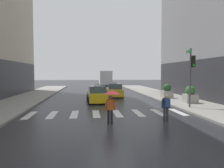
{
  "coord_description": "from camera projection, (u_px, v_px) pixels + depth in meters",
  "views": [
    {
      "loc": [
        -1.33,
        -11.83,
        2.91
      ],
      "look_at": [
        0.96,
        8.0,
        1.89
      ],
      "focal_mm": 33.25,
      "sensor_mm": 36.0,
      "label": 1
    }
  ],
  "objects": [
    {
      "name": "traffic_light_pole",
      "position": [
        192.0,
        69.0,
        16.81
      ],
      "size": [
        0.44,
        0.84,
        4.8
      ],
      "color": "#47474C",
      "rests_on": "curb_right"
    },
    {
      "name": "taxi_second",
      "position": [
        115.0,
        91.0,
        26.17
      ],
      "size": [
        2.04,
        4.59,
        1.8
      ],
      "color": "gold",
      "rests_on": "ground"
    },
    {
      "name": "box_truck",
      "position": [
        105.0,
        79.0,
        39.93
      ],
      "size": [
        2.32,
        7.56,
        3.35
      ],
      "color": "#2D2D2D",
      "rests_on": "ground"
    },
    {
      "name": "crosswalk_markings",
      "position": [
        107.0,
        113.0,
        15.01
      ],
      "size": [
        11.3,
        2.8,
        0.01
      ],
      "color": "silver",
      "rests_on": "ground"
    },
    {
      "name": "pedestrian_with_backpack",
      "position": [
        166.0,
        106.0,
        12.49
      ],
      "size": [
        0.55,
        0.43,
        1.65
      ],
      "color": "#333338",
      "rests_on": "ground"
    },
    {
      "name": "taxi_lead",
      "position": [
        97.0,
        95.0,
        21.15
      ],
      "size": [
        2.11,
        4.62,
        1.8
      ],
      "color": "yellow",
      "rests_on": "ground"
    },
    {
      "name": "planter_near_corner",
      "position": [
        190.0,
        95.0,
        19.43
      ],
      "size": [
        1.1,
        1.1,
        1.6
      ],
      "color": "#A8A399",
      "rests_on": "curb_right"
    },
    {
      "name": "pedestrian_with_umbrella",
      "position": [
        111.0,
        98.0,
        11.84
      ],
      "size": [
        0.96,
        0.96,
        1.94
      ],
      "color": "black",
      "rests_on": "ground"
    },
    {
      "name": "planter_mid_block",
      "position": [
        167.0,
        91.0,
        23.32
      ],
      "size": [
        1.1,
        1.1,
        1.6
      ],
      "color": "#A8A399",
      "rests_on": "curb_right"
    },
    {
      "name": "ground_plane",
      "position": [
        111.0,
        123.0,
        12.04
      ],
      "size": [
        160.0,
        160.0,
        0.0
      ],
      "primitive_type": "plane",
      "color": "#26262B"
    }
  ]
}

